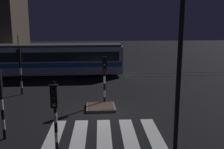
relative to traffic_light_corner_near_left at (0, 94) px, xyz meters
The scene contains 11 objects.
ground_plane 6.06m from the traffic_light_corner_near_left, 33.57° to the left, with size 120.00×120.00×0.00m, color black.
rail_near 14.50m from the traffic_light_corner_near_left, 70.91° to the left, with size 80.00×0.12×0.03m, color #59595E.
rail_far 15.85m from the traffic_light_corner_near_left, 72.62° to the left, with size 80.00×0.12×0.03m, color #59595E.
crosswalk_zebra 5.20m from the traffic_light_corner_near_left, ahead, with size 5.71×4.71×0.02m.
traffic_island 6.57m from the traffic_light_corner_near_left, 40.65° to the left, with size 1.81×1.68×0.18m.
traffic_light_corner_near_left is the anchor object (origin of this frame).
traffic_light_kerb_mid_left 2.97m from the traffic_light_corner_near_left, 28.46° to the right, with size 0.36×0.42×3.07m.
traffic_light_corner_far_left 7.81m from the traffic_light_corner_near_left, 98.39° to the left, with size 0.36×0.42×3.57m.
traffic_light_median_centre 6.98m from the traffic_light_corner_near_left, 44.19° to the left, with size 0.36×0.42×3.33m.
street_lamp_near_kerb 8.24m from the traffic_light_corner_near_left, 21.20° to the right, with size 0.44×1.21×7.54m.
tram 14.27m from the traffic_light_corner_near_left, 92.20° to the left, with size 15.85×2.58×4.15m.
Camera 1 is at (-0.60, -14.65, 5.42)m, focal length 41.06 mm.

